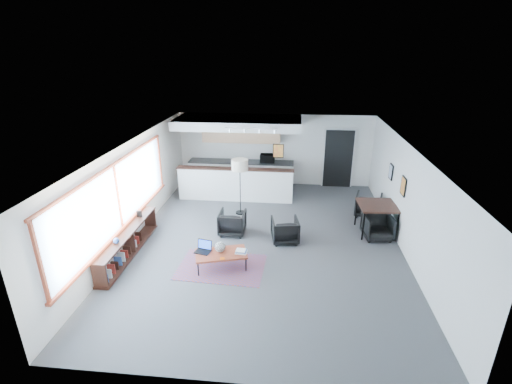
# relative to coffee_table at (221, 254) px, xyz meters

# --- Properties ---
(room) EXTENTS (7.02, 9.02, 2.62)m
(room) POSITION_rel_coffee_table_xyz_m (0.92, 1.34, 0.95)
(room) COLOR #49494C
(room) RESTS_ON ground
(window) EXTENTS (0.10, 5.95, 1.66)m
(window) POSITION_rel_coffee_table_xyz_m (-2.55, 0.44, 1.10)
(window) COLOR #8CBFFF
(window) RESTS_ON room
(console) EXTENTS (0.35, 3.00, 0.80)m
(console) POSITION_rel_coffee_table_xyz_m (-2.38, 0.29, -0.03)
(console) COLOR #331912
(console) RESTS_ON floor
(kitchenette) EXTENTS (4.20, 1.96, 2.60)m
(kitchenette) POSITION_rel_coffee_table_xyz_m (-0.28, 5.05, 1.02)
(kitchenette) COLOR white
(kitchenette) RESTS_ON floor
(doorway) EXTENTS (1.10, 0.12, 2.15)m
(doorway) POSITION_rel_coffee_table_xyz_m (3.22, 5.76, 0.72)
(doorway) COLOR black
(doorway) RESTS_ON room
(track_light) EXTENTS (1.60, 0.07, 0.15)m
(track_light) POSITION_rel_coffee_table_xyz_m (0.33, 3.54, 2.17)
(track_light) COLOR silver
(track_light) RESTS_ON room
(wall_art_lower) EXTENTS (0.03, 0.38, 0.48)m
(wall_art_lower) POSITION_rel_coffee_table_xyz_m (4.38, 1.74, 1.20)
(wall_art_lower) COLOR black
(wall_art_lower) RESTS_ON room
(wall_art_upper) EXTENTS (0.03, 0.34, 0.44)m
(wall_art_upper) POSITION_rel_coffee_table_xyz_m (4.38, 3.04, 1.15)
(wall_art_upper) COLOR black
(wall_art_upper) RESTS_ON room
(kilim_rug) EXTENTS (2.06, 1.46, 0.01)m
(kilim_rug) POSITION_rel_coffee_table_xyz_m (0.00, 0.00, -0.35)
(kilim_rug) COLOR #65394E
(kilim_rug) RESTS_ON floor
(coffee_table) EXTENTS (1.30, 0.93, 0.38)m
(coffee_table) POSITION_rel_coffee_table_xyz_m (0.00, 0.00, 0.00)
(coffee_table) COLOR maroon
(coffee_table) RESTS_ON floor
(laptop) EXTENTS (0.41, 0.36, 0.25)m
(laptop) POSITION_rel_coffee_table_xyz_m (-0.41, 0.06, 0.10)
(laptop) COLOR black
(laptop) RESTS_ON coffee_table
(ceramic_pot) EXTENTS (0.25, 0.25, 0.25)m
(ceramic_pot) POSITION_rel_coffee_table_xyz_m (-0.03, 0.05, 0.15)
(ceramic_pot) COLOR gray
(ceramic_pot) RESTS_ON coffee_table
(book_stack) EXTENTS (0.28, 0.23, 0.08)m
(book_stack) POSITION_rel_coffee_table_xyz_m (0.47, 0.06, 0.07)
(book_stack) COLOR silver
(book_stack) RESTS_ON coffee_table
(coaster) EXTENTS (0.12, 0.12, 0.01)m
(coaster) POSITION_rel_coffee_table_xyz_m (0.08, -0.24, 0.03)
(coaster) COLOR #E5590C
(coaster) RESTS_ON coffee_table
(armchair_left) EXTENTS (0.71, 0.67, 0.72)m
(armchair_left) POSITION_rel_coffee_table_xyz_m (-0.01, 1.71, 0.00)
(armchair_left) COLOR black
(armchair_left) RESTS_ON floor
(armchair_right) EXTENTS (0.79, 0.75, 0.71)m
(armchair_right) POSITION_rel_coffee_table_xyz_m (1.44, 1.41, -0.00)
(armchair_right) COLOR black
(armchair_right) RESTS_ON floor
(floor_lamp) EXTENTS (0.54, 0.54, 1.73)m
(floor_lamp) POSITION_rel_coffee_table_xyz_m (0.03, 3.04, 1.15)
(floor_lamp) COLOR black
(floor_lamp) RESTS_ON floor
(dining_table) EXTENTS (1.06, 1.06, 0.84)m
(dining_table) POSITION_rel_coffee_table_xyz_m (3.92, 2.15, 0.41)
(dining_table) COLOR #331912
(dining_table) RESTS_ON floor
(dining_chair_near) EXTENTS (0.68, 0.65, 0.64)m
(dining_chair_near) POSITION_rel_coffee_table_xyz_m (3.91, 1.83, -0.04)
(dining_chair_near) COLOR black
(dining_chair_near) RESTS_ON floor
(dining_chair_far) EXTENTS (0.76, 0.73, 0.65)m
(dining_chair_far) POSITION_rel_coffee_table_xyz_m (3.92, 3.26, -0.03)
(dining_chair_far) COLOR black
(dining_chair_far) RESTS_ON floor
(microwave) EXTENTS (0.52, 0.29, 0.35)m
(microwave) POSITION_rel_coffee_table_xyz_m (0.67, 5.49, 0.75)
(microwave) COLOR black
(microwave) RESTS_ON kitchenette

